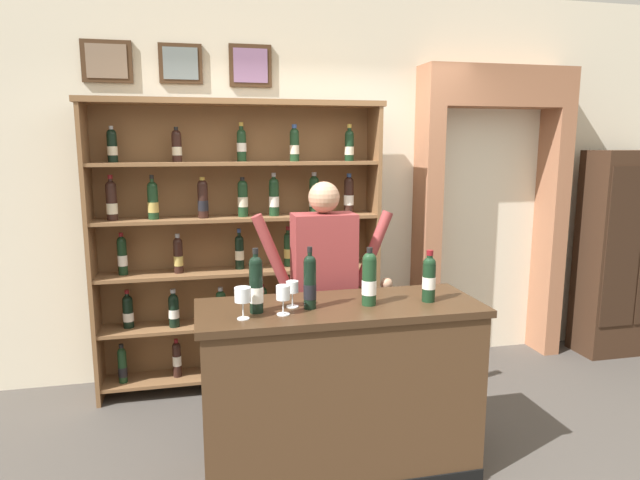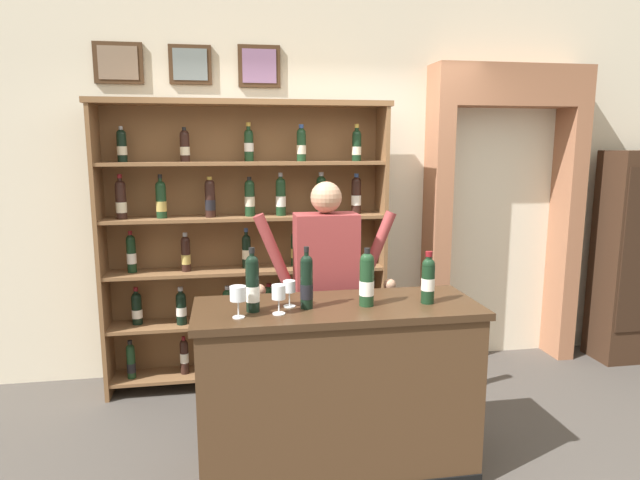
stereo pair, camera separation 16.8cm
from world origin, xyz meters
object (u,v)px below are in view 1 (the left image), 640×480
wine_shelf (239,240)px  wine_glass_spare (292,288)px  tasting_bottle_riserva (369,278)px  tasting_counter (339,390)px  tasting_bottle_rosso (256,284)px  side_cabinet (623,253)px  shopkeeper (324,280)px  wine_glass_right (243,296)px  wine_glass_center (283,294)px  tasting_bottle_prosecco (429,278)px  tasting_bottle_chianti (310,282)px

wine_shelf → wine_glass_spare: size_ratio=15.12×
tasting_bottle_riserva → wine_glass_spare: (-0.42, 0.05, -0.04)m
tasting_counter → tasting_bottle_rosso: tasting_bottle_rosso is taller
wine_shelf → side_cabinet: 3.39m
shopkeeper → tasting_bottle_riserva: 0.59m
wine_shelf → wine_glass_right: wine_shelf is taller
wine_shelf → tasting_bottle_rosso: wine_shelf is taller
wine_glass_right → wine_glass_center: bearing=7.0°
side_cabinet → wine_glass_center: 3.55m
tasting_bottle_prosecco → tasting_bottle_rosso: bearing=179.5°
tasting_bottle_chianti → wine_glass_spare: tasting_bottle_chianti is taller
tasting_bottle_rosso → side_cabinet: bearing=20.9°
tasting_bottle_prosecco → wine_shelf: bearing=124.7°
tasting_bottle_rosso → tasting_bottle_riserva: (0.61, 0.00, -0.00)m
tasting_bottle_rosso → wine_glass_right: tasting_bottle_rosso is taller
tasting_bottle_riserva → shopkeeper: bearing=102.3°
wine_shelf → tasting_counter: bearing=-71.3°
wine_shelf → wine_glass_center: wine_shelf is taller
wine_shelf → wine_glass_center: (0.11, -1.42, -0.04)m
tasting_bottle_chianti → wine_glass_center: size_ratio=2.16×
wine_glass_center → side_cabinet: bearing=22.7°
wine_glass_right → tasting_counter: bearing=14.1°
tasting_bottle_riserva → wine_shelf: bearing=113.8°
side_cabinet → wine_glass_right: side_cabinet is taller
wine_shelf → tasting_bottle_riserva: wine_shelf is taller
tasting_counter → wine_glass_center: (-0.33, -0.11, 0.61)m
tasting_counter → wine_glass_spare: bearing=177.6°
side_cabinet → tasting_bottle_rosso: 3.64m
wine_glass_right → wine_glass_spare: size_ratio=1.14×
wine_shelf → shopkeeper: wine_shelf is taller
wine_glass_spare → wine_shelf: bearing=97.9°
side_cabinet → shopkeeper: bearing=-165.8°
tasting_bottle_prosecco → wine_glass_center: tasting_bottle_prosecco is taller
side_cabinet → wine_glass_spare: (-3.20, -1.25, 0.20)m
tasting_bottle_chianti → wine_glass_center: bearing=-153.7°
shopkeeper → tasting_bottle_prosecco: shopkeeper is taller
wine_shelf → wine_glass_right: 1.45m
tasting_bottle_prosecco → wine_glass_spare: size_ratio=2.02×
shopkeeper → wine_glass_center: (-0.36, -0.63, 0.10)m
tasting_bottle_riserva → wine_glass_spare: tasting_bottle_riserva is taller
wine_glass_right → wine_glass_center: size_ratio=1.06×
wine_glass_center → tasting_bottle_riserva: bearing=8.2°
tasting_counter → side_cabinet: bearing=23.2°
tasting_bottle_rosso → wine_glass_center: tasting_bottle_rosso is taller
tasting_counter → tasting_bottle_rosso: bearing=-175.0°
tasting_counter → wine_glass_center: bearing=-161.7°
wine_glass_right → tasting_bottle_riserva: bearing=7.9°
shopkeeper → tasting_bottle_rosso: (-0.49, -0.56, 0.15)m
shopkeeper → tasting_bottle_riserva: size_ratio=5.13×
tasting_bottle_chianti → tasting_counter: bearing=10.4°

